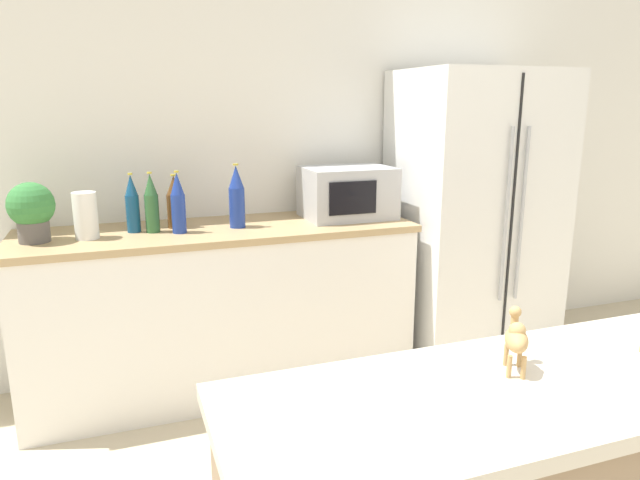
% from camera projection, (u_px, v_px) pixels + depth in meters
% --- Properties ---
extents(wall_back, '(8.00, 0.06, 2.55)m').
position_uv_depth(wall_back, '(269.00, 145.00, 3.26)').
color(wall_back, white).
rests_on(wall_back, ground_plane).
extents(back_counter, '(2.01, 0.63, 0.89)m').
position_uv_depth(back_counter, '(223.00, 308.00, 3.04)').
color(back_counter, white).
rests_on(back_counter, ground_plane).
extents(refrigerator, '(0.86, 0.72, 1.69)m').
position_uv_depth(refrigerator, '(473.00, 218.00, 3.37)').
color(refrigerator, white).
rests_on(refrigerator, ground_plane).
extents(potted_plant, '(0.21, 0.21, 0.28)m').
position_uv_depth(potted_plant, '(31.00, 209.00, 2.59)').
color(potted_plant, '#595451').
rests_on(potted_plant, back_counter).
extents(paper_towel_roll, '(0.11, 0.11, 0.22)m').
position_uv_depth(paper_towel_roll, '(86.00, 216.00, 2.66)').
color(paper_towel_roll, white).
rests_on(paper_towel_roll, back_counter).
extents(microwave, '(0.48, 0.37, 0.28)m').
position_uv_depth(microwave, '(347.00, 192.00, 3.15)').
color(microwave, '#B2B5BA').
rests_on(microwave, back_counter).
extents(back_bottle_0, '(0.07, 0.07, 0.29)m').
position_uv_depth(back_bottle_0, '(132.00, 204.00, 2.79)').
color(back_bottle_0, navy).
rests_on(back_bottle_0, back_counter).
extents(back_bottle_1, '(0.07, 0.07, 0.31)m').
position_uv_depth(back_bottle_1, '(178.00, 204.00, 2.77)').
color(back_bottle_1, navy).
rests_on(back_bottle_1, back_counter).
extents(back_bottle_2, '(0.07, 0.07, 0.30)m').
position_uv_depth(back_bottle_2, '(152.00, 204.00, 2.79)').
color(back_bottle_2, '#2D6033').
rests_on(back_bottle_2, back_counter).
extents(back_bottle_3, '(0.08, 0.08, 0.27)m').
position_uv_depth(back_bottle_3, '(175.00, 202.00, 2.90)').
color(back_bottle_3, brown).
rests_on(back_bottle_3, back_counter).
extents(back_bottle_4, '(0.08, 0.08, 0.33)m').
position_uv_depth(back_bottle_4, '(237.00, 197.00, 2.90)').
color(back_bottle_4, navy).
rests_on(back_bottle_4, back_counter).
extents(camel_figurine_second, '(0.09, 0.11, 0.14)m').
position_uv_depth(camel_figurine_second, '(516.00, 338.00, 1.24)').
color(camel_figurine_second, tan).
rests_on(camel_figurine_second, bar_counter).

